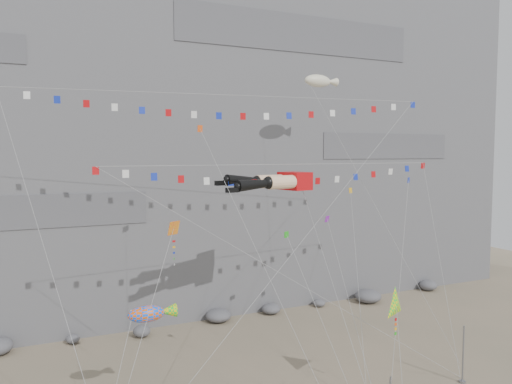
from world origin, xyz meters
The scene contains 15 objects.
cliff centered at (0.00, 32.00, 25.00)m, with size 80.00×28.00×50.00m, color slate.
talus_boulders centered at (0.00, 17.00, 0.60)m, with size 60.00×3.00×1.20m, color slate, non-canonical shape.
anchor_pole_right centered at (11.87, -3.39, 2.18)m, with size 0.12×0.12×4.37m, color gray.
legs_kite centered at (0.62, 5.80, 14.86)m, with size 8.46×16.26×21.03m.
flag_banner_upper centered at (-2.18, 7.92, 21.79)m, with size 33.89×14.04×27.29m.
flag_banner_lower centered at (1.76, 5.61, 16.24)m, with size 29.70×9.17×21.11m.
harlequin_kite centered at (-8.75, 1.58, 12.26)m, with size 6.75×6.81×14.68m.
fish_windsock centered at (-10.71, 1.11, 7.01)m, with size 5.58×4.79×8.91m.
delta_kite centered at (5.31, -3.55, 6.78)m, with size 3.95×5.05×8.87m.
blimp_windsock centered at (8.59, 12.13, 24.07)m, with size 7.87×13.95×27.98m.
small_kite_a centered at (-5.07, 6.50, 18.61)m, with size 5.13×13.87×23.55m.
small_kite_b centered at (5.89, 5.99, 11.38)m, with size 3.71×11.90×16.36m.
small_kite_c centered at (-0.70, 0.86, 11.13)m, with size 2.07×8.47×13.93m.
small_kite_d centered at (9.02, 7.09, 13.48)m, with size 8.40×13.92×20.67m.
small_kite_e centered at (10.77, 1.71, 14.57)m, with size 7.95×7.47×18.00m.
Camera 1 is at (-17.26, -29.74, 17.13)m, focal length 35.00 mm.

